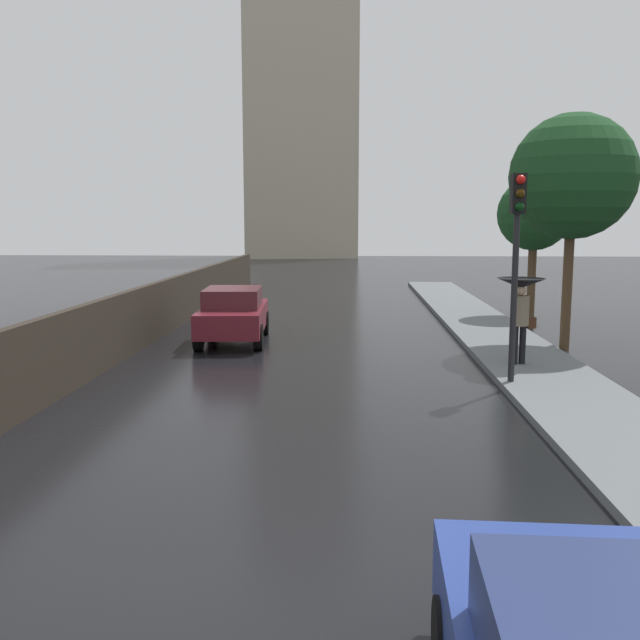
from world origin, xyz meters
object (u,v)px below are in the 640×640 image
car_maroon_near_kerb (233,314)px  street_tree_near (534,215)px  pedestrian_with_umbrella_near (521,297)px  street_tree_mid (573,177)px  traffic_light (517,238)px

car_maroon_near_kerb → street_tree_near: size_ratio=0.84×
car_maroon_near_kerb → pedestrian_with_umbrella_near: bearing=150.8°
street_tree_near → street_tree_mid: street_tree_mid is taller
street_tree_mid → car_maroon_near_kerb: bearing=175.8°
street_tree_near → car_maroon_near_kerb: bearing=-151.7°
street_tree_near → street_tree_mid: (-0.53, -5.55, 0.86)m
street_tree_mid → traffic_light: bearing=-118.1°
pedestrian_with_umbrella_near → street_tree_mid: 4.16m
traffic_light → street_tree_near: street_tree_near is taller
pedestrian_with_umbrella_near → car_maroon_near_kerb: bearing=141.5°
car_maroon_near_kerb → traffic_light: 8.30m
street_tree_near → street_tree_mid: size_ratio=0.80×
car_maroon_near_kerb → street_tree_mid: 9.32m
car_maroon_near_kerb → pedestrian_with_umbrella_near: pedestrian_with_umbrella_near is taller
street_tree_near → street_tree_mid: bearing=-95.4°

